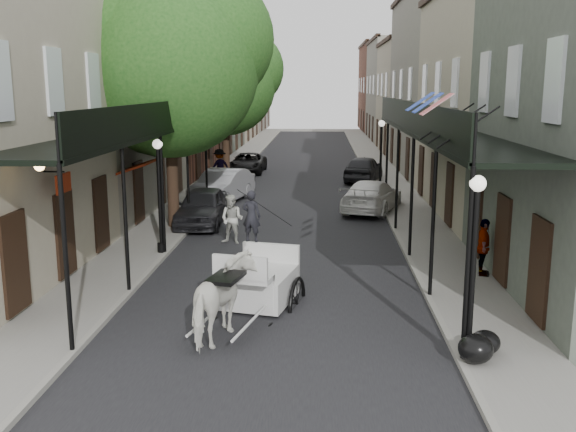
# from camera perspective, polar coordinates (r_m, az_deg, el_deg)

# --- Properties ---
(ground) EXTENTS (140.00, 140.00, 0.00)m
(ground) POSITION_cam_1_polar(r_m,az_deg,el_deg) (15.28, -1.45, -9.56)
(ground) COLOR gray
(ground) RESTS_ON ground
(road) EXTENTS (8.00, 90.00, 0.01)m
(road) POSITION_cam_1_polar(r_m,az_deg,el_deg) (34.67, 1.09, 2.38)
(road) COLOR black
(road) RESTS_ON ground
(sidewalk_left) EXTENTS (2.20, 90.00, 0.12)m
(sidewalk_left) POSITION_cam_1_polar(r_m,az_deg,el_deg) (35.18, -7.08, 2.52)
(sidewalk_left) COLOR gray
(sidewalk_left) RESTS_ON ground
(sidewalk_right) EXTENTS (2.20, 90.00, 0.12)m
(sidewalk_right) POSITION_cam_1_polar(r_m,az_deg,el_deg) (34.86, 9.34, 2.37)
(sidewalk_right) COLOR gray
(sidewalk_right) RESTS_ON ground
(building_row_left) EXTENTS (5.00, 80.00, 10.50)m
(building_row_left) POSITION_cam_1_polar(r_m,az_deg,el_deg) (45.28, -9.60, 11.03)
(building_row_left) COLOR #A8A086
(building_row_left) RESTS_ON ground
(building_row_right) EXTENTS (5.00, 80.00, 10.50)m
(building_row_right) POSITION_cam_1_polar(r_m,az_deg,el_deg) (44.85, 12.82, 10.90)
(building_row_right) COLOR gray
(building_row_right) RESTS_ON ground
(gallery_left) EXTENTS (2.20, 18.05, 4.88)m
(gallery_left) POSITION_cam_1_polar(r_m,az_deg,el_deg) (22.05, -12.68, 7.48)
(gallery_left) COLOR black
(gallery_left) RESTS_ON sidewalk_left
(gallery_right) EXTENTS (2.20, 18.05, 4.88)m
(gallery_right) POSITION_cam_1_polar(r_m,az_deg,el_deg) (21.56, 12.88, 7.38)
(gallery_right) COLOR black
(gallery_right) RESTS_ON sidewalk_right
(tree_near) EXTENTS (7.31, 6.80, 9.63)m
(tree_near) POSITION_cam_1_polar(r_m,az_deg,el_deg) (24.99, -9.58, 13.62)
(tree_near) COLOR #382619
(tree_near) RESTS_ON sidewalk_left
(tree_far) EXTENTS (6.45, 6.00, 8.61)m
(tree_far) POSITION_cam_1_polar(r_m,az_deg,el_deg) (38.77, -5.08, 11.96)
(tree_far) COLOR #382619
(tree_far) RESTS_ON sidewalk_left
(lamppost_right_near) EXTENTS (0.32, 0.32, 3.71)m
(lamppost_right_near) POSITION_cam_1_polar(r_m,az_deg,el_deg) (13.04, 16.12, -4.27)
(lamppost_right_near) COLOR black
(lamppost_right_near) RESTS_ON sidewalk_right
(lamppost_left) EXTENTS (0.32, 0.32, 3.71)m
(lamppost_left) POSITION_cam_1_polar(r_m,az_deg,el_deg) (21.16, -11.35, 1.91)
(lamppost_left) COLOR black
(lamppost_left) RESTS_ON sidewalk_left
(lamppost_right_far) EXTENTS (0.32, 0.32, 3.71)m
(lamppost_right_far) POSITION_cam_1_polar(r_m,az_deg,el_deg) (32.54, 8.25, 5.30)
(lamppost_right_far) COLOR black
(lamppost_right_far) RESTS_ON sidewalk_right
(horse) EXTENTS (1.45, 2.34, 1.84)m
(horse) POSITION_cam_1_polar(r_m,az_deg,el_deg) (14.14, -5.67, -7.42)
(horse) COLOR white
(horse) RESTS_ON ground
(carriage) EXTENTS (2.25, 2.98, 3.08)m
(carriage) POSITION_cam_1_polar(r_m,az_deg,el_deg) (16.64, -2.06, -3.47)
(carriage) COLOR black
(carriage) RESTS_ON ground
(pedestrian_walking) EXTENTS (1.01, 0.89, 1.75)m
(pedestrian_walking) POSITION_cam_1_polar(r_m,az_deg,el_deg) (22.67, -5.00, -0.30)
(pedestrian_walking) COLOR beige
(pedestrian_walking) RESTS_ON ground
(pedestrian_sidewalk_left) EXTENTS (1.44, 1.36, 1.96)m
(pedestrian_sidewalk_left) POSITION_cam_1_polar(r_m,az_deg,el_deg) (35.83, -6.11, 4.38)
(pedestrian_sidewalk_left) COLOR gray
(pedestrian_sidewalk_left) RESTS_ON sidewalk_left
(pedestrian_sidewalk_right) EXTENTS (0.59, 1.04, 1.66)m
(pedestrian_sidewalk_right) POSITION_cam_1_polar(r_m,az_deg,el_deg) (19.23, 16.99, -2.67)
(pedestrian_sidewalk_right) COLOR gray
(pedestrian_sidewalk_right) RESTS_ON sidewalk_right
(car_left_near) EXTENTS (1.80, 4.42, 1.50)m
(car_left_near) POSITION_cam_1_polar(r_m,az_deg,el_deg) (25.85, -7.59, 0.83)
(car_left_near) COLOR black
(car_left_near) RESTS_ON ground
(car_left_mid) EXTENTS (2.74, 5.06, 1.58)m
(car_left_mid) POSITION_cam_1_polar(r_m,az_deg,el_deg) (30.79, -5.88, 2.65)
(car_left_mid) COLOR #9F9FA4
(car_left_mid) RESTS_ON ground
(car_left_far) EXTENTS (2.22, 4.62, 1.27)m
(car_left_far) POSITION_cam_1_polar(r_m,az_deg,el_deg) (41.31, -3.61, 4.71)
(car_left_far) COLOR black
(car_left_far) RESTS_ON ground
(car_right_near) EXTENTS (3.34, 5.20, 1.40)m
(car_right_near) POSITION_cam_1_polar(r_m,az_deg,el_deg) (28.71, 7.45, 1.79)
(car_right_near) COLOR white
(car_right_near) RESTS_ON ground
(car_right_far) EXTENTS (2.79, 4.75, 1.52)m
(car_right_far) POSITION_cam_1_polar(r_m,az_deg,el_deg) (37.78, 6.74, 4.21)
(car_right_far) COLOR black
(car_right_far) RESTS_ON ground
(trash_bags) EXTENTS (0.95, 1.10, 0.59)m
(trash_bags) POSITION_cam_1_polar(r_m,az_deg,el_deg) (13.60, 16.66, -11.03)
(trash_bags) COLOR black
(trash_bags) RESTS_ON sidewalk_right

